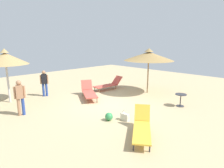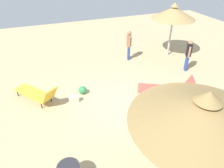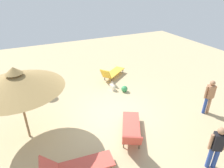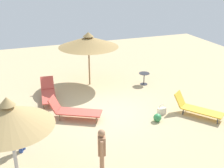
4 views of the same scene
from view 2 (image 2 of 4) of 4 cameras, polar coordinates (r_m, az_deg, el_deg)
The scene contains 10 objects.
ground at distance 7.94m, azimuth 5.62°, elevation -6.40°, with size 24.00×24.00×0.10m, color tan.
parasol_umbrella_edge at distance 11.60m, azimuth 16.48°, elevation 18.11°, with size 2.24×2.24×2.81m.
parasol_umbrella_front at distance 4.45m, azimuth 23.91°, elevation -6.91°, with size 3.00×3.00×2.75m.
lounge_chair_back at distance 8.44m, azimuth -19.68°, elevation -2.47°, with size 1.62×1.93×0.84m.
lounge_chair_near_left at distance 8.47m, azimuth 14.80°, elevation -1.15°, with size 2.12×1.56×0.88m.
lounge_chair_near_right at distance 7.64m, azimuth 28.03°, elevation -8.75°, with size 0.82×2.12×0.81m.
person_standing_far_right at distance 10.55m, azimuth 20.09°, elevation 7.73°, with size 0.33×0.41×1.52m.
person_standing_far_left at distance 11.07m, azimuth 4.62°, elevation 10.88°, with size 0.29×0.44×1.55m.
handbag at distance 8.12m, azimuth -10.35°, elevation -4.00°, with size 0.37×0.19×0.46m.
beach_ball at distance 8.56m, azimuth -8.03°, elevation -1.64°, with size 0.33×0.33×0.33m, color #338C4C.
Camera 2 is at (-2.91, -5.49, 4.89)m, focal length 33.54 mm.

